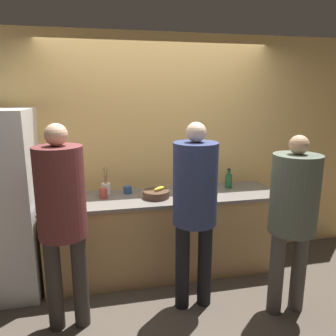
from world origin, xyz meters
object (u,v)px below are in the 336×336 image
Objects in this scene: person_center at (195,199)px; utensil_crock at (106,188)px; refrigerator at (1,204)px; cup_blue at (128,190)px; fruit_bowl at (156,194)px; bottle_green at (229,181)px; cup_red at (103,193)px; person_left at (62,209)px; person_right at (293,208)px; potted_plant at (61,188)px.

person_center reaches higher than utensil_crock.
refrigerator is at bearing 159.75° from person_center.
cup_blue is at bearing 121.93° from person_center.
fruit_bowl is (-0.24, 0.61, -0.13)m from person_center.
bottle_green is 2.24× the size of cup_red.
person_left reaches higher than cup_red.
person_center is at bearing -68.74° from fruit_bowl.
person_left is at bearing -124.31° from cup_blue.
person_left is 1.11m from fruit_bowl.
bottle_green is at bearing 98.93° from person_right.
fruit_bowl is 1.21× the size of bottle_green.
refrigerator reaches higher than utensil_crock.
person_center is (1.76, -0.65, 0.15)m from refrigerator.
person_right is at bearing -81.07° from bottle_green.
potted_plant is at bearing 10.23° from refrigerator.
cup_blue is (-0.52, 0.83, -0.13)m from person_center.
person_left is 1.95m from bottle_green.
cup_red is (-1.59, 0.97, -0.06)m from person_right.
person_left is 18.56× the size of cup_blue.
cup_blue is at bearing 177.67° from bottle_green.
person_right is (0.81, -0.26, -0.06)m from person_center.
cup_blue is (-1.16, 0.05, -0.05)m from bottle_green.
person_left reaches higher than cup_blue.
person_right reaches higher than cup_red.
potted_plant is (-2.01, 1.01, 0.01)m from person_right.
cup_red is (-0.54, 0.10, 0.01)m from fruit_bowl.
potted_plant is (0.56, 0.10, 0.10)m from refrigerator.
person_right is 7.09× the size of bottle_green.
bottle_green is at bearing 25.35° from person_left.
bottle_green is (-0.16, 1.04, -0.02)m from person_right.
bottle_green is at bearing -1.61° from utensil_crock.
fruit_bowl is (0.88, 0.66, -0.14)m from person_left.
refrigerator reaches higher than person_center.
person_center is 0.85m from person_right.
utensil_crock reaches higher than potted_plant.
person_right is at bearing -34.72° from utensil_crock.
fruit_bowl is 0.90m from bottle_green.
utensil_crock is at bearing 145.28° from person_right.
fruit_bowl is 2.96× the size of cup_blue.
utensil_crock is at bearing 66.98° from person_left.
person_center is 1.11m from utensil_crock.
person_left is 7.75× the size of potted_plant.
person_left is at bearing -47.57° from refrigerator.
person_left reaches higher than bottle_green.
refrigerator is 2.72m from person_right.
utensil_crock is (1.01, 0.17, 0.05)m from refrigerator.
bottle_green is at bearing -2.33° from cup_blue.
cup_blue is at bearing 23.95° from cup_red.
potted_plant is (-1.20, 0.75, -0.05)m from person_center.
cup_blue is (-0.28, 0.22, -0.00)m from fruit_bowl.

